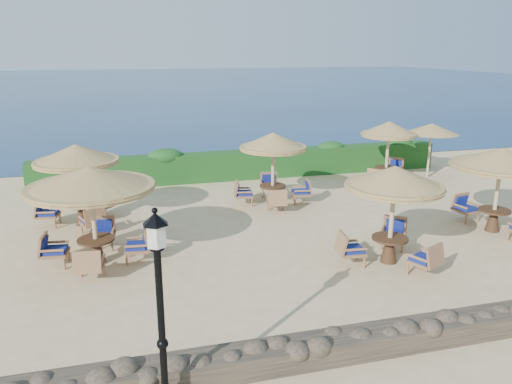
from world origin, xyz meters
The scene contains 12 objects.
ground centered at (0.00, 0.00, 0.00)m, with size 120.00×120.00×0.00m, color beige.
sea centered at (0.00, 70.00, 0.00)m, with size 160.00×160.00×0.00m, color navy.
hedge centered at (0.00, 7.20, 0.60)m, with size 18.00×0.90×1.20m, color #154216.
stone_wall centered at (0.00, -6.20, 0.22)m, with size 15.00×0.65×0.44m, color brown.
lamp_post centered at (-4.80, -6.80, 1.55)m, with size 0.44×0.44×3.31m.
extra_parasol centered at (7.80, 5.20, 2.17)m, with size 2.30×2.30×2.41m.
cafe_set_0 centered at (-6.05, -0.64, 1.94)m, with size 3.32×3.32×2.65m.
cafe_set_1 centered at (1.50, -2.58, 1.85)m, with size 2.71×2.76×2.65m.
cafe_set_2 centered at (5.86, -1.29, 2.05)m, with size 3.01×3.01×2.65m.
cafe_set_3 centered at (-6.62, 2.65, 1.88)m, with size 2.77×2.76×2.65m.
cafe_set_4 centered at (0.01, 3.23, 1.71)m, with size 2.88×2.88×2.65m.
cafe_set_5 centered at (5.46, 4.72, 1.90)m, with size 2.55×2.39×2.65m.
Camera 1 is at (-5.15, -13.60, 5.54)m, focal length 35.00 mm.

